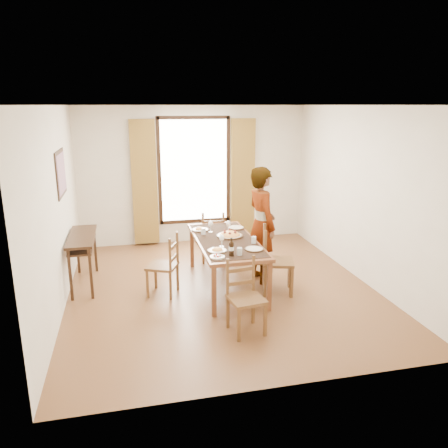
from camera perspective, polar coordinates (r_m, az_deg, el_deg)
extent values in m
plane|color=brown|center=(6.74, -0.37, -8.34)|extent=(5.00, 5.00, 0.00)
cube|color=silver|center=(8.74, -3.95, 6.36)|extent=(4.50, 0.10, 2.70)
cube|color=silver|center=(4.01, 7.37, -4.55)|extent=(4.50, 0.10, 2.70)
cube|color=silver|center=(6.25, -20.99, 1.77)|extent=(0.10, 5.00, 2.70)
cube|color=silver|center=(7.14, 17.57, 3.67)|extent=(0.10, 5.00, 2.70)
cube|color=white|center=(6.17, -0.41, 15.47)|extent=(4.50, 5.00, 0.04)
cube|color=white|center=(8.69, -3.93, 6.98)|extent=(1.30, 0.04, 2.00)
cube|color=olive|center=(8.57, -10.35, 5.30)|extent=(0.48, 0.10, 2.40)
cube|color=olive|center=(8.87, 2.45, 5.86)|extent=(0.48, 0.10, 2.40)
cube|color=black|center=(6.76, -20.55, 6.23)|extent=(0.02, 0.86, 0.66)
cube|color=red|center=(6.76, -20.46, 6.24)|extent=(0.01, 0.76, 0.56)
cube|color=black|center=(6.94, -18.11, -1.57)|extent=(0.38, 1.20, 0.04)
cube|color=black|center=(6.97, -18.03, -2.51)|extent=(0.34, 1.10, 0.03)
cube|color=black|center=(6.56, -19.43, -6.34)|extent=(0.04, 0.04, 0.76)
cube|color=black|center=(7.59, -18.57, -3.34)|extent=(0.04, 0.04, 0.76)
cube|color=black|center=(6.53, -16.98, -6.23)|extent=(0.04, 0.04, 0.76)
cube|color=black|center=(7.57, -16.46, -3.23)|extent=(0.04, 0.04, 0.76)
cube|color=brown|center=(6.56, 0.24, -2.25)|extent=(0.88, 2.00, 0.05)
cube|color=black|center=(6.55, 0.24, -2.02)|extent=(0.81, 1.84, 0.01)
cube|color=brown|center=(5.75, -1.33, -8.83)|extent=(0.06, 0.06, 0.70)
cube|color=brown|center=(7.49, -4.22, -3.05)|extent=(0.06, 0.06, 0.70)
cube|color=brown|center=(5.94, 5.92, -8.13)|extent=(0.06, 0.06, 0.70)
cube|color=brown|center=(7.63, 1.41, -2.66)|extent=(0.06, 0.06, 0.70)
cube|color=brown|center=(6.45, -8.07, -5.46)|extent=(0.53, 0.53, 0.04)
cube|color=brown|center=(6.73, -8.92, -6.56)|extent=(0.04, 0.04, 0.43)
cube|color=brown|center=(6.63, -6.08, -6.82)|extent=(0.04, 0.04, 0.43)
cube|color=brown|center=(6.43, -9.98, -7.67)|extent=(0.04, 0.04, 0.43)
cube|color=brown|center=(6.32, -7.01, -7.97)|extent=(0.04, 0.04, 0.43)
cube|color=brown|center=(6.47, -6.12, -3.07)|extent=(0.03, 0.03, 0.48)
cube|color=brown|center=(6.15, -7.06, -4.06)|extent=(0.03, 0.03, 0.48)
cube|color=brown|center=(6.34, -6.55, -4.38)|extent=(0.16, 0.33, 0.05)
cube|color=brown|center=(6.29, -6.60, -2.89)|extent=(0.16, 0.33, 0.05)
cube|color=brown|center=(7.76, -1.47, -1.68)|extent=(0.47, 0.47, 0.04)
cube|color=brown|center=(8.00, -0.26, -2.79)|extent=(0.04, 0.04, 0.44)
cube|color=brown|center=(7.67, -0.10, -3.60)|extent=(0.04, 0.04, 0.44)
cube|color=brown|center=(7.98, -2.77, -2.84)|extent=(0.04, 0.04, 0.44)
cube|color=brown|center=(7.65, -2.72, -3.66)|extent=(0.04, 0.04, 0.44)
cube|color=brown|center=(7.52, -0.09, -0.30)|extent=(0.04, 0.04, 0.49)
cube|color=brown|center=(7.50, -2.76, -0.34)|extent=(0.04, 0.04, 0.49)
cube|color=brown|center=(7.54, -1.42, -1.03)|extent=(0.35, 0.08, 0.05)
cube|color=brown|center=(7.49, -1.43, 0.25)|extent=(0.35, 0.08, 0.05)
cube|color=brown|center=(5.35, 2.94, -9.80)|extent=(0.46, 0.46, 0.04)
cube|color=brown|center=(5.25, 1.93, -12.98)|extent=(0.04, 0.04, 0.43)
cube|color=brown|center=(5.53, 0.50, -11.41)|extent=(0.04, 0.04, 0.43)
cube|color=brown|center=(5.38, 5.40, -12.30)|extent=(0.04, 0.04, 0.43)
cube|color=brown|center=(5.66, 3.81, -10.81)|extent=(0.04, 0.04, 0.43)
cube|color=brown|center=(5.35, 0.47, -6.99)|extent=(0.03, 0.03, 0.48)
cube|color=brown|center=(5.48, 3.86, -6.48)|extent=(0.03, 0.03, 0.48)
cube|color=brown|center=(5.45, 2.17, -7.67)|extent=(0.35, 0.08, 0.05)
cube|color=brown|center=(5.38, 2.19, -5.97)|extent=(0.35, 0.08, 0.05)
cube|color=brown|center=(6.48, 7.07, -4.92)|extent=(0.55, 0.55, 0.04)
cube|color=brown|center=(6.40, 8.81, -7.52)|extent=(0.04, 0.04, 0.48)
cube|color=brown|center=(6.38, 5.37, -7.50)|extent=(0.04, 0.04, 0.48)
cube|color=brown|center=(6.75, 8.53, -6.27)|extent=(0.04, 0.04, 0.48)
cube|color=brown|center=(6.73, 5.28, -6.24)|extent=(0.04, 0.04, 0.48)
cube|color=brown|center=(6.20, 5.39, -3.21)|extent=(0.04, 0.04, 0.53)
cube|color=brown|center=(6.56, 5.29, -2.16)|extent=(0.04, 0.04, 0.53)
cube|color=brown|center=(6.41, 5.32, -3.57)|extent=(0.13, 0.37, 0.05)
cube|color=brown|center=(6.36, 5.36, -1.94)|extent=(0.13, 0.37, 0.05)
imported|color=gray|center=(6.79, 4.93, -0.11)|extent=(0.78, 0.61, 1.81)
cylinder|color=silver|center=(6.36, 3.91, -2.09)|extent=(0.07, 0.07, 0.10)
cylinder|color=silver|center=(6.79, -2.70, -0.94)|extent=(0.07, 0.07, 0.10)
cylinder|color=silver|center=(5.86, 2.04, -3.59)|extent=(0.07, 0.07, 0.10)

